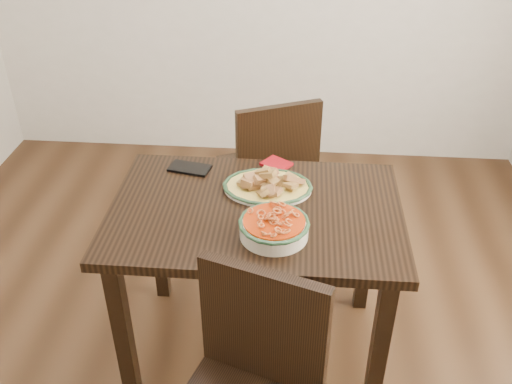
# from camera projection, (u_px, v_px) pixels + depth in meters

# --- Properties ---
(floor) EXTENTS (3.50, 3.50, 0.00)m
(floor) POSITION_uv_depth(u_px,v_px,m) (229.00, 332.00, 2.64)
(floor) COLOR #321E10
(floor) RESTS_ON ground
(dining_table) EXTENTS (1.12, 0.74, 0.75)m
(dining_table) POSITION_uv_depth(u_px,v_px,m) (256.00, 231.00, 2.23)
(dining_table) COLOR black
(dining_table) RESTS_ON ground
(chair_far) EXTENTS (0.55, 0.55, 0.89)m
(chair_far) POSITION_uv_depth(u_px,v_px,m) (271.00, 168.00, 2.91)
(chair_far) COLOR black
(chair_far) RESTS_ON ground
(fish_plate) EXTENTS (0.35, 0.27, 0.11)m
(fish_plate) POSITION_uv_depth(u_px,v_px,m) (268.00, 180.00, 2.25)
(fish_plate) COLOR beige
(fish_plate) RESTS_ON dining_table
(noodle_bowl) EXTENTS (0.25, 0.25, 0.08)m
(noodle_bowl) POSITION_uv_depth(u_px,v_px,m) (274.00, 225.00, 2.00)
(noodle_bowl) COLOR beige
(noodle_bowl) RESTS_ON dining_table
(smartphone) EXTENTS (0.19, 0.12, 0.01)m
(smartphone) POSITION_uv_depth(u_px,v_px,m) (190.00, 168.00, 2.41)
(smartphone) COLOR black
(smartphone) RESTS_ON dining_table
(napkin) EXTENTS (0.15, 0.14, 0.01)m
(napkin) POSITION_uv_depth(u_px,v_px,m) (276.00, 164.00, 2.43)
(napkin) COLOR maroon
(napkin) RESTS_ON dining_table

